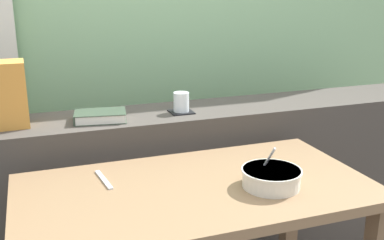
{
  "coord_description": "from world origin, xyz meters",
  "views": [
    {
      "loc": [
        -0.54,
        -1.34,
        1.38
      ],
      "look_at": [
        0.11,
        0.48,
        0.81
      ],
      "focal_mm": 42.81,
      "sensor_mm": 36.0,
      "label": 1
    }
  ],
  "objects_px": {
    "soup_bowl": "(271,178)",
    "fork_utensil": "(104,180)",
    "juice_glass": "(181,103)",
    "closed_book": "(100,116)",
    "coaster_square": "(181,112)",
    "breakfast_table": "(196,218)"
  },
  "relations": [
    {
      "from": "closed_book",
      "to": "fork_utensil",
      "type": "bearing_deg",
      "value": -97.87
    },
    {
      "from": "coaster_square",
      "to": "soup_bowl",
      "type": "height_order",
      "value": "soup_bowl"
    },
    {
      "from": "coaster_square",
      "to": "closed_book",
      "type": "relative_size",
      "value": 0.44
    },
    {
      "from": "closed_book",
      "to": "soup_bowl",
      "type": "height_order",
      "value": "same"
    },
    {
      "from": "breakfast_table",
      "to": "juice_glass",
      "type": "xyz_separation_m",
      "value": [
        0.13,
        0.53,
        0.27
      ]
    },
    {
      "from": "closed_book",
      "to": "juice_glass",
      "type": "bearing_deg",
      "value": 1.64
    },
    {
      "from": "fork_utensil",
      "to": "breakfast_table",
      "type": "bearing_deg",
      "value": -34.66
    },
    {
      "from": "coaster_square",
      "to": "soup_bowl",
      "type": "bearing_deg",
      "value": -80.31
    },
    {
      "from": "juice_glass",
      "to": "soup_bowl",
      "type": "relative_size",
      "value": 0.43
    },
    {
      "from": "juice_glass",
      "to": "closed_book",
      "type": "relative_size",
      "value": 0.37
    },
    {
      "from": "soup_bowl",
      "to": "fork_utensil",
      "type": "distance_m",
      "value": 0.57
    },
    {
      "from": "juice_glass",
      "to": "closed_book",
      "type": "xyz_separation_m",
      "value": [
        -0.36,
        -0.01,
        -0.02
      ]
    },
    {
      "from": "breakfast_table",
      "to": "fork_utensil",
      "type": "height_order",
      "value": "fork_utensil"
    },
    {
      "from": "soup_bowl",
      "to": "fork_utensil",
      "type": "bearing_deg",
      "value": 155.19
    },
    {
      "from": "coaster_square",
      "to": "fork_utensil",
      "type": "distance_m",
      "value": 0.57
    },
    {
      "from": "juice_glass",
      "to": "coaster_square",
      "type": "bearing_deg",
      "value": 0.0
    },
    {
      "from": "closed_book",
      "to": "coaster_square",
      "type": "bearing_deg",
      "value": 1.64
    },
    {
      "from": "juice_glass",
      "to": "soup_bowl",
      "type": "bearing_deg",
      "value": -80.31
    },
    {
      "from": "coaster_square",
      "to": "juice_glass",
      "type": "bearing_deg",
      "value": 180.0
    },
    {
      "from": "fork_utensil",
      "to": "coaster_square",
      "type": "bearing_deg",
      "value": 36.12
    },
    {
      "from": "breakfast_table",
      "to": "soup_bowl",
      "type": "distance_m",
      "value": 0.29
    },
    {
      "from": "breakfast_table",
      "to": "coaster_square",
      "type": "bearing_deg",
      "value": 76.65
    }
  ]
}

